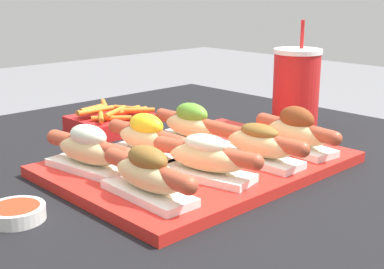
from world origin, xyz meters
The scene contains 11 objects.
serving_tray centered at (-0.03, -0.03, 0.71)m, with size 0.49×0.36×0.02m.
hot_dog_0 centered at (-0.20, -0.11, 0.76)m, with size 0.06×0.20×0.08m.
hot_dog_1 centered at (-0.09, -0.11, 0.76)m, with size 0.09×0.19×0.07m.
hot_dog_2 centered at (0.03, -0.11, 0.76)m, with size 0.06×0.20×0.07m.
hot_dog_3 centered at (0.13, -0.12, 0.76)m, with size 0.08×0.20×0.08m.
hot_dog_4 centered at (-0.20, 0.05, 0.76)m, with size 0.08×0.20×0.08m.
hot_dog_5 centered at (-0.09, 0.04, 0.76)m, with size 0.07×0.20×0.08m.
hot_dog_6 centered at (0.03, 0.05, 0.76)m, with size 0.06×0.20×0.08m.
sauce_bowl centered at (-0.36, -0.01, 0.72)m, with size 0.08×0.08×0.02m.
drink_cup centered at (0.30, 0.01, 0.80)m, with size 0.10×0.10×0.24m.
fries_basket centered at (0.01, 0.28, 0.73)m, with size 0.17×0.15×0.06m.
Camera 1 is at (-0.65, -0.66, 1.01)m, focal length 50.00 mm.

